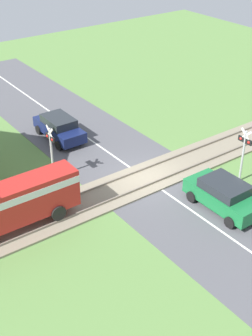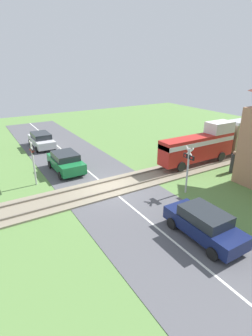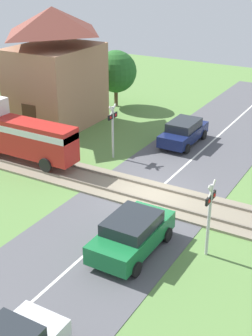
{
  "view_description": "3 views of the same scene",
  "coord_description": "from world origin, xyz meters",
  "px_view_note": "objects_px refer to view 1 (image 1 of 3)",
  "views": [
    {
      "loc": [
        -17.03,
        13.78,
        13.87
      ],
      "look_at": [
        0.0,
        1.38,
        1.2
      ],
      "focal_mm": 50.0,
      "sensor_mm": 36.0,
      "label": 1
    },
    {
      "loc": [
        14.31,
        -7.24,
        7.93
      ],
      "look_at": [
        0.0,
        1.38,
        1.2
      ],
      "focal_mm": 28.0,
      "sensor_mm": 36.0,
      "label": 2
    },
    {
      "loc": [
        -17.85,
        -8.96,
        10.7
      ],
      "look_at": [
        0.0,
        1.38,
        1.2
      ],
      "focal_mm": 50.0,
      "sensor_mm": 36.0,
      "label": 3
    }
  ],
  "objects_px": {
    "car_far_side": "(59,127)",
    "car_near_crossing": "(224,195)",
    "crossing_signal_east_approach": "(51,146)",
    "crossing_signal_west_approach": "(244,148)"
  },
  "relations": [
    {
      "from": "car_far_side",
      "to": "car_near_crossing",
      "type": "bearing_deg",
      "value": -165.98
    },
    {
      "from": "car_near_crossing",
      "to": "crossing_signal_east_approach",
      "type": "relative_size",
      "value": 1.29
    },
    {
      "from": "car_near_crossing",
      "to": "crossing_signal_west_approach",
      "type": "bearing_deg",
      "value": -64.47
    },
    {
      "from": "car_near_crossing",
      "to": "crossing_signal_west_approach",
      "type": "distance_m",
      "value": 3.14
    },
    {
      "from": "car_far_side",
      "to": "crossing_signal_west_approach",
      "type": "bearing_deg",
      "value": -151.89
    },
    {
      "from": "car_far_side",
      "to": "crossing_signal_west_approach",
      "type": "relative_size",
      "value": 1.31
    },
    {
      "from": "car_far_side",
      "to": "crossing_signal_west_approach",
      "type": "height_order",
      "value": "crossing_signal_west_approach"
    },
    {
      "from": "car_near_crossing",
      "to": "car_far_side",
      "type": "distance_m",
      "value": 11.89
    },
    {
      "from": "car_far_side",
      "to": "crossing_signal_east_approach",
      "type": "relative_size",
      "value": 1.31
    },
    {
      "from": "car_near_crossing",
      "to": "car_far_side",
      "type": "xyz_separation_m",
      "value": [
        11.54,
        2.88,
        -0.02
      ]
    }
  ]
}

